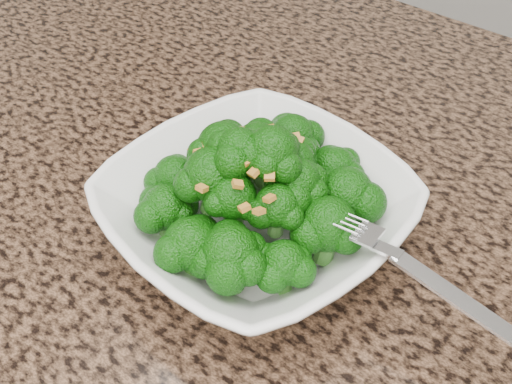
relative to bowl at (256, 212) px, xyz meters
The scene contains 5 objects.
granite_counter 0.10m from the bowl, 71.84° to the right, with size 1.64×1.04×0.03m, color brown.
bowl is the anchor object (origin of this frame).
broccoli_pile 0.07m from the bowl, ahead, with size 0.20×0.20×0.07m, color #105209, non-canonical shape.
garlic_topping 0.11m from the bowl, ahead, with size 0.12×0.12×0.01m, color gold, non-canonical shape.
fork 0.12m from the bowl, ahead, with size 0.17×0.03×0.01m, color silver, non-canonical shape.
Camera 1 is at (0.19, 0.10, 1.29)m, focal length 45.00 mm.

